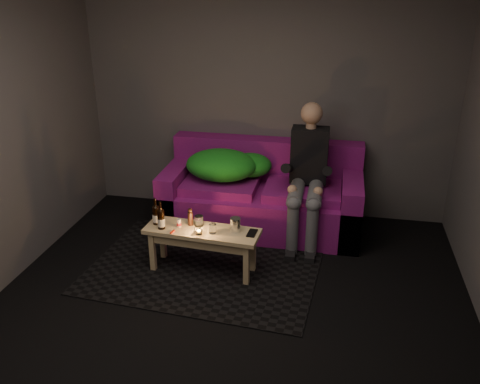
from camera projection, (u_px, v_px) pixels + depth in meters
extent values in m
plane|color=black|center=(221.00, 327.00, 3.98)|extent=(4.50, 4.50, 0.00)
plane|color=#535053|center=(267.00, 99.00, 5.49)|extent=(4.00, 0.00, 4.00)
cube|color=black|center=(205.00, 267.00, 4.79)|extent=(2.20, 1.67, 0.01)
cube|color=#79106D|center=(261.00, 208.00, 5.48)|extent=(2.08, 0.94, 0.44)
cube|color=#79106D|center=(267.00, 159.00, 5.62)|extent=(2.08, 0.23, 0.46)
cube|color=#79106D|center=(178.00, 193.00, 5.60)|extent=(0.21, 0.94, 0.64)
cube|color=#79106D|center=(351.00, 207.00, 5.27)|extent=(0.21, 0.94, 0.64)
cube|color=#79106D|center=(221.00, 185.00, 5.41)|extent=(0.78, 0.62, 0.10)
cube|color=#79106D|center=(303.00, 191.00, 5.25)|extent=(0.78, 0.62, 0.10)
ellipsoid|color=#167D1F|center=(221.00, 165.00, 5.37)|extent=(0.75, 0.58, 0.31)
ellipsoid|color=#167D1F|center=(251.00, 165.00, 5.46)|extent=(0.46, 0.37, 0.25)
ellipsoid|color=#167D1F|center=(204.00, 166.00, 5.56)|extent=(0.33, 0.27, 0.17)
cube|color=black|center=(309.00, 155.00, 5.20)|extent=(0.37, 0.23, 0.57)
sphere|color=tan|center=(312.00, 113.00, 5.02)|extent=(0.22, 0.22, 0.22)
cylinder|color=#50525B|center=(296.00, 193.00, 5.04)|extent=(0.15, 0.52, 0.15)
cylinder|color=#50525B|center=(315.00, 194.00, 5.00)|extent=(0.15, 0.52, 0.15)
cylinder|color=#50525B|center=(292.00, 230.00, 4.92)|extent=(0.11, 0.11, 0.53)
cylinder|color=#50525B|center=(312.00, 231.00, 4.89)|extent=(0.11, 0.11, 0.53)
cube|color=black|center=(291.00, 254.00, 4.96)|extent=(0.09, 0.23, 0.06)
cube|color=black|center=(310.00, 256.00, 4.93)|extent=(0.09, 0.23, 0.06)
cube|color=tan|center=(202.00, 231.00, 4.58)|extent=(1.07, 0.41, 0.04)
cube|color=tan|center=(202.00, 238.00, 4.61)|extent=(0.93, 0.32, 0.10)
cube|color=tan|center=(153.00, 252.00, 4.67)|extent=(0.05, 0.05, 0.39)
cube|color=tan|center=(163.00, 240.00, 4.88)|extent=(0.05, 0.05, 0.39)
cube|color=tan|center=(246.00, 265.00, 4.45)|extent=(0.05, 0.05, 0.39)
cube|color=tan|center=(253.00, 252.00, 4.66)|extent=(0.05, 0.05, 0.39)
cylinder|color=black|center=(156.00, 215.00, 4.64)|extent=(0.06, 0.06, 0.17)
cylinder|color=white|center=(156.00, 218.00, 4.65)|extent=(0.06, 0.06, 0.07)
cone|color=black|center=(155.00, 206.00, 4.60)|extent=(0.06, 0.06, 0.03)
cylinder|color=black|center=(155.00, 203.00, 4.59)|extent=(0.02, 0.02, 0.08)
cylinder|color=black|center=(161.00, 220.00, 4.56)|extent=(0.06, 0.06, 0.18)
cylinder|color=white|center=(161.00, 222.00, 4.57)|extent=(0.07, 0.07, 0.08)
cone|color=black|center=(160.00, 209.00, 4.52)|extent=(0.06, 0.06, 0.03)
cylinder|color=black|center=(160.00, 206.00, 4.50)|extent=(0.02, 0.02, 0.08)
cylinder|color=silver|center=(179.00, 223.00, 4.60)|extent=(0.04, 0.04, 0.08)
cylinder|color=black|center=(190.00, 219.00, 4.63)|extent=(0.05, 0.05, 0.13)
cylinder|color=white|center=(199.00, 221.00, 4.62)|extent=(0.10, 0.10, 0.10)
cylinder|color=white|center=(199.00, 232.00, 4.48)|extent=(0.06, 0.06, 0.04)
sphere|color=orange|center=(199.00, 231.00, 4.48)|extent=(0.02, 0.02, 0.02)
cylinder|color=white|center=(213.00, 229.00, 4.50)|extent=(0.09, 0.09, 0.08)
cylinder|color=silver|center=(235.00, 225.00, 4.52)|extent=(0.12, 0.12, 0.13)
cube|color=black|center=(252.00, 233.00, 4.50)|extent=(0.09, 0.16, 0.01)
cube|color=red|center=(172.00, 232.00, 4.52)|extent=(0.03, 0.07, 0.01)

